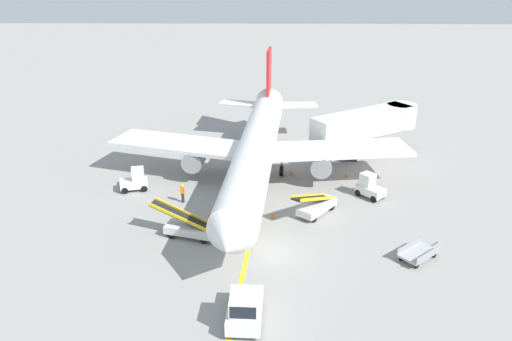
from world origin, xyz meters
name	(u,v)px	position (x,y,z in m)	size (l,w,h in m)	color
ground_plane	(267,251)	(0.00, 0.00, 0.00)	(300.00, 300.00, 0.00)	gray
taxi_line_yellow	(255,217)	(-0.94, 5.00, 0.00)	(0.30, 80.00, 0.01)	yellow
airliner	(257,146)	(-0.89, 12.32, 3.42)	(28.51, 35.34, 10.10)	white
jet_bridge	(372,122)	(11.05, 19.66, 3.54)	(12.09, 9.12, 4.85)	silver
pushback_tug	(245,308)	(-1.28, -7.42, 0.99)	(2.04, 3.67, 2.20)	silver
baggage_tug_near_wing	(135,180)	(-11.75, 10.02, 0.93)	(2.66, 1.88, 2.10)	silver
baggage_tug_by_cargo_door	(369,187)	(8.89, 9.01, 0.93)	(2.55, 2.66, 2.10)	silver
belt_loader_forward_hold	(189,227)	(-5.75, 2.00, 0.78)	(5.16, 2.56, 2.59)	silver
belt_loader_aft_hold	(316,205)	(3.96, 5.73, 0.78)	(4.09, 4.69, 2.59)	silver
baggage_cart_loaded	(419,253)	(10.37, -0.73, 0.47)	(3.39, 3.04, 0.94)	#A5A5A8
ground_crew_marshaller	(183,193)	(-7.14, 7.61, 0.91)	(0.36, 0.24, 1.70)	#26262D
safety_cone_nose_left	(272,216)	(0.44, 4.94, 0.22)	(0.36, 0.36, 0.44)	orange
safety_cone_nose_right	(291,173)	(2.37, 13.58, 0.22)	(0.36, 0.36, 0.44)	orange
safety_cone_wingtip_left	(211,214)	(-4.52, 5.04, 0.22)	(0.36, 0.36, 0.44)	orange
safety_cone_wingtip_right	(346,175)	(7.60, 13.34, 0.22)	(0.36, 0.36, 0.44)	orange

